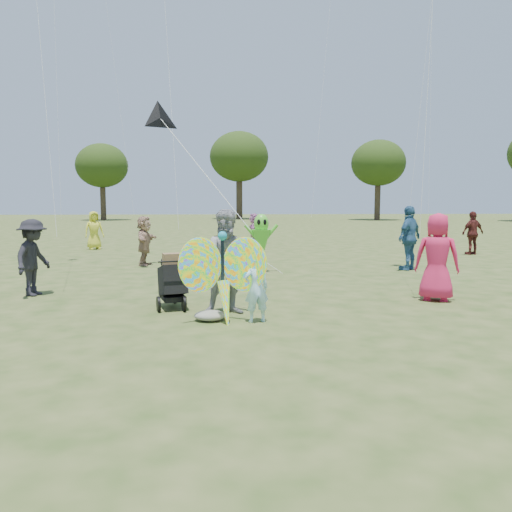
{
  "coord_description": "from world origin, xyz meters",
  "views": [
    {
      "loc": [
        -0.92,
        -7.52,
        2.08
      ],
      "look_at": [
        -0.2,
        1.5,
        1.1
      ],
      "focal_mm": 35.0,
      "sensor_mm": 36.0,
      "label": 1
    }
  ],
  "objects_px": {
    "crowd_a": "(437,257)",
    "crowd_c": "(409,238)",
    "adult_man": "(229,262)",
    "alien_kite": "(261,240)",
    "child_girl": "(256,288)",
    "crowd_j": "(254,229)",
    "crowd_g": "(94,230)",
    "butterfly_kite": "(224,277)",
    "crowd_b": "(33,258)",
    "jogging_stroller": "(173,277)",
    "crowd_d": "(144,241)",
    "crowd_h": "(473,233)"
  },
  "relations": [
    {
      "from": "crowd_h",
      "to": "alien_kite",
      "type": "xyz_separation_m",
      "value": [
        -8.83,
        -4.32,
        0.11
      ]
    },
    {
      "from": "crowd_a",
      "to": "alien_kite",
      "type": "xyz_separation_m",
      "value": [
        -3.3,
        4.61,
        0.04
      ]
    },
    {
      "from": "crowd_a",
      "to": "crowd_h",
      "type": "xyz_separation_m",
      "value": [
        5.53,
        8.93,
        -0.07
      ]
    },
    {
      "from": "adult_man",
      "to": "alien_kite",
      "type": "distance_m",
      "value": 5.64
    },
    {
      "from": "crowd_h",
      "to": "alien_kite",
      "type": "height_order",
      "value": "alien_kite"
    },
    {
      "from": "adult_man",
      "to": "crowd_g",
      "type": "distance_m",
      "value": 14.5
    },
    {
      "from": "crowd_h",
      "to": "jogging_stroller",
      "type": "height_order",
      "value": "crowd_h"
    },
    {
      "from": "child_girl",
      "to": "adult_man",
      "type": "relative_size",
      "value": 0.61
    },
    {
      "from": "crowd_g",
      "to": "butterfly_kite",
      "type": "distance_m",
      "value": 15.1
    },
    {
      "from": "crowd_a",
      "to": "crowd_d",
      "type": "distance_m",
      "value": 9.57
    },
    {
      "from": "crowd_d",
      "to": "adult_man",
      "type": "bearing_deg",
      "value": -153.54
    },
    {
      "from": "adult_man",
      "to": "crowd_d",
      "type": "bearing_deg",
      "value": 106.31
    },
    {
      "from": "crowd_g",
      "to": "butterfly_kite",
      "type": "height_order",
      "value": "crowd_g"
    },
    {
      "from": "child_girl",
      "to": "crowd_c",
      "type": "relative_size",
      "value": 0.6
    },
    {
      "from": "crowd_h",
      "to": "child_girl",
      "type": "bearing_deg",
      "value": 31.63
    },
    {
      "from": "jogging_stroller",
      "to": "butterfly_kite",
      "type": "bearing_deg",
      "value": -68.68
    },
    {
      "from": "crowd_h",
      "to": "butterfly_kite",
      "type": "height_order",
      "value": "crowd_h"
    },
    {
      "from": "crowd_d",
      "to": "crowd_g",
      "type": "distance_m",
      "value": 6.64
    },
    {
      "from": "crowd_d",
      "to": "alien_kite",
      "type": "distance_m",
      "value": 4.17
    },
    {
      "from": "crowd_c",
      "to": "crowd_g",
      "type": "bearing_deg",
      "value": -74.6
    },
    {
      "from": "crowd_c",
      "to": "alien_kite",
      "type": "distance_m",
      "value": 4.57
    },
    {
      "from": "child_girl",
      "to": "crowd_g",
      "type": "height_order",
      "value": "crowd_g"
    },
    {
      "from": "adult_man",
      "to": "jogging_stroller",
      "type": "height_order",
      "value": "adult_man"
    },
    {
      "from": "crowd_c",
      "to": "alien_kite",
      "type": "relative_size",
      "value": 1.14
    },
    {
      "from": "adult_man",
      "to": "crowd_b",
      "type": "relative_size",
      "value": 1.14
    },
    {
      "from": "child_girl",
      "to": "crowd_b",
      "type": "bearing_deg",
      "value": -42.92
    },
    {
      "from": "crowd_g",
      "to": "alien_kite",
      "type": "bearing_deg",
      "value": -76.8
    },
    {
      "from": "crowd_h",
      "to": "jogging_stroller",
      "type": "xyz_separation_m",
      "value": [
        -11.03,
        -9.2,
        -0.25
      ]
    },
    {
      "from": "adult_man",
      "to": "crowd_b",
      "type": "height_order",
      "value": "adult_man"
    },
    {
      "from": "crowd_c",
      "to": "crowd_d",
      "type": "relative_size",
      "value": 1.21
    },
    {
      "from": "crowd_j",
      "to": "crowd_d",
      "type": "bearing_deg",
      "value": -29.77
    },
    {
      "from": "adult_man",
      "to": "crowd_d",
      "type": "xyz_separation_m",
      "value": [
        -2.59,
        7.45,
        -0.16
      ]
    },
    {
      "from": "crowd_j",
      "to": "jogging_stroller",
      "type": "height_order",
      "value": "crowd_j"
    },
    {
      "from": "crowd_c",
      "to": "butterfly_kite",
      "type": "height_order",
      "value": "crowd_c"
    },
    {
      "from": "adult_man",
      "to": "jogging_stroller",
      "type": "bearing_deg",
      "value": 146.34
    },
    {
      "from": "crowd_j",
      "to": "butterfly_kite",
      "type": "xyz_separation_m",
      "value": [
        -1.71,
        -15.79,
        0.03
      ]
    },
    {
      "from": "crowd_j",
      "to": "crowd_g",
      "type": "bearing_deg",
      "value": -77.53
    },
    {
      "from": "child_girl",
      "to": "alien_kite",
      "type": "bearing_deg",
      "value": -107.69
    },
    {
      "from": "crowd_a",
      "to": "butterfly_kite",
      "type": "xyz_separation_m",
      "value": [
        -4.52,
        -1.61,
        -0.12
      ]
    },
    {
      "from": "adult_man",
      "to": "butterfly_kite",
      "type": "xyz_separation_m",
      "value": [
        -0.11,
        -0.69,
        -0.17
      ]
    },
    {
      "from": "crowd_g",
      "to": "crowd_d",
      "type": "bearing_deg",
      "value": -90.34
    },
    {
      "from": "child_girl",
      "to": "crowd_b",
      "type": "xyz_separation_m",
      "value": [
        -4.75,
        2.87,
        0.26
      ]
    },
    {
      "from": "child_girl",
      "to": "alien_kite",
      "type": "relative_size",
      "value": 0.68
    },
    {
      "from": "child_girl",
      "to": "crowd_a",
      "type": "height_order",
      "value": "crowd_a"
    },
    {
      "from": "child_girl",
      "to": "alien_kite",
      "type": "distance_m",
      "value": 6.26
    },
    {
      "from": "crowd_a",
      "to": "crowd_b",
      "type": "distance_m",
      "value": 8.79
    },
    {
      "from": "child_girl",
      "to": "butterfly_kite",
      "type": "height_order",
      "value": "butterfly_kite"
    },
    {
      "from": "crowd_a",
      "to": "butterfly_kite",
      "type": "relative_size",
      "value": 1.04
    },
    {
      "from": "crowd_a",
      "to": "alien_kite",
      "type": "bearing_deg",
      "value": -29.33
    },
    {
      "from": "crowd_a",
      "to": "crowd_c",
      "type": "xyz_separation_m",
      "value": [
        1.27,
        4.73,
        0.06
      ]
    }
  ]
}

